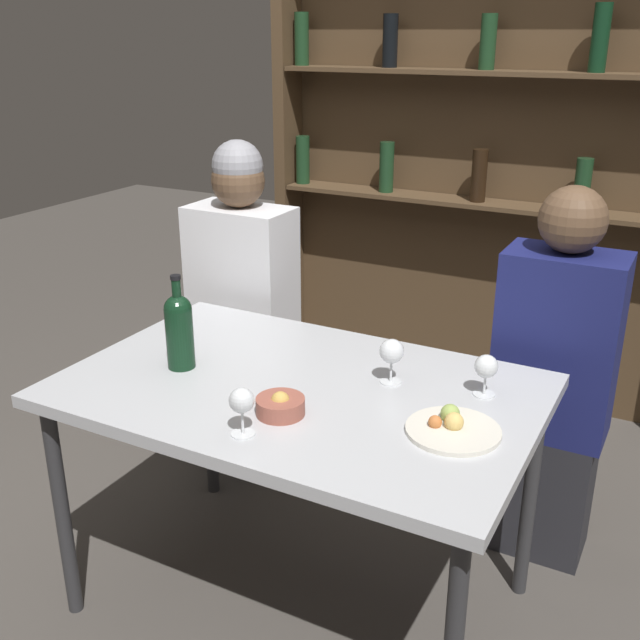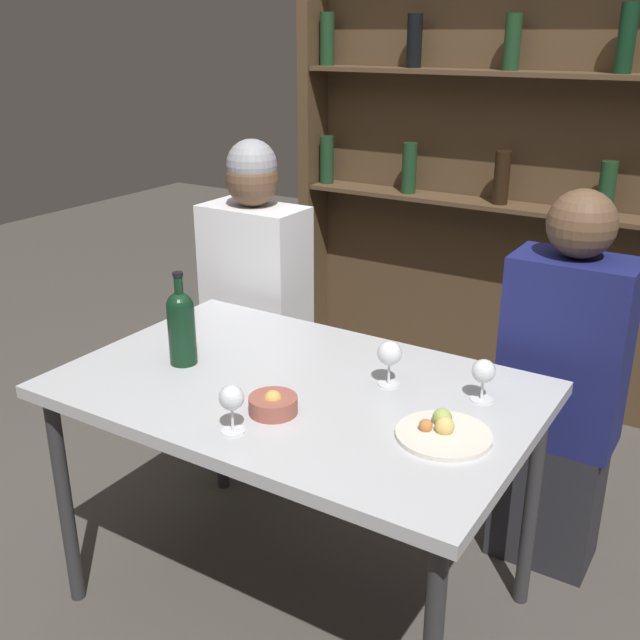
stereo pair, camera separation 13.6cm
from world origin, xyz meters
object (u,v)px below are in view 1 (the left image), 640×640
(seated_person_right, at_px, (552,389))
(food_plate_0, at_px, (452,427))
(wine_glass_0, at_px, (392,353))
(wine_glass_1, at_px, (486,368))
(wine_glass_2, at_px, (242,403))
(seated_person_left, at_px, (243,317))
(snack_bowl, at_px, (280,405))
(wine_bottle, at_px, (179,328))

(seated_person_right, bearing_deg, food_plate_0, -99.93)
(wine_glass_0, relative_size, wine_glass_1, 1.11)
(food_plate_0, bearing_deg, wine_glass_2, -150.16)
(seated_person_left, bearing_deg, seated_person_right, -0.00)
(snack_bowl, bearing_deg, wine_glass_2, -101.76)
(food_plate_0, height_order, seated_person_right, seated_person_right)
(wine_bottle, bearing_deg, snack_bowl, -15.66)
(wine_bottle, bearing_deg, wine_glass_1, 15.96)
(wine_glass_1, xyz_separation_m, seated_person_right, (0.10, 0.44, -0.23))
(food_plate_0, relative_size, seated_person_right, 0.19)
(seated_person_left, xyz_separation_m, seated_person_right, (1.18, -0.00, -0.04))
(wine_glass_0, xyz_separation_m, seated_person_left, (-0.82, 0.49, -0.21))
(food_plate_0, bearing_deg, wine_bottle, -179.34)
(wine_glass_2, bearing_deg, wine_glass_1, 46.63)
(seated_person_left, height_order, seated_person_right, seated_person_left)
(wine_glass_2, relative_size, food_plate_0, 0.53)
(wine_glass_0, bearing_deg, snack_bowl, -120.21)
(wine_glass_0, bearing_deg, wine_bottle, -161.83)
(wine_glass_0, bearing_deg, seated_person_right, 53.85)
(wine_glass_0, height_order, seated_person_right, seated_person_right)
(wine_glass_1, relative_size, seated_person_right, 0.09)
(wine_glass_1, height_order, seated_person_left, seated_person_left)
(snack_bowl, bearing_deg, wine_glass_0, 59.79)
(food_plate_0, distance_m, seated_person_left, 1.26)
(seated_person_left, distance_m, seated_person_right, 1.18)
(food_plate_0, bearing_deg, wine_glass_0, 142.93)
(wine_bottle, distance_m, wine_glass_2, 0.45)
(wine_bottle, height_order, wine_glass_1, wine_bottle)
(wine_glass_0, distance_m, seated_person_left, 0.98)
(wine_bottle, xyz_separation_m, snack_bowl, (0.40, -0.11, -0.10))
(wine_glass_2, xyz_separation_m, snack_bowl, (0.03, 0.13, -0.06))
(wine_glass_1, relative_size, food_plate_0, 0.50)
(wine_bottle, height_order, seated_person_right, seated_person_right)
(wine_bottle, xyz_separation_m, seated_person_left, (-0.24, 0.68, -0.24))
(wine_bottle, bearing_deg, wine_glass_2, -33.10)
(wine_glass_0, relative_size, seated_person_left, 0.10)
(food_plate_0, bearing_deg, wine_glass_1, 86.81)
(wine_bottle, height_order, wine_glass_0, wine_bottle)
(wine_glass_0, distance_m, seated_person_right, 0.65)
(wine_glass_0, bearing_deg, seated_person_left, 149.22)
(food_plate_0, bearing_deg, seated_person_left, 147.72)
(food_plate_0, distance_m, seated_person_right, 0.70)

